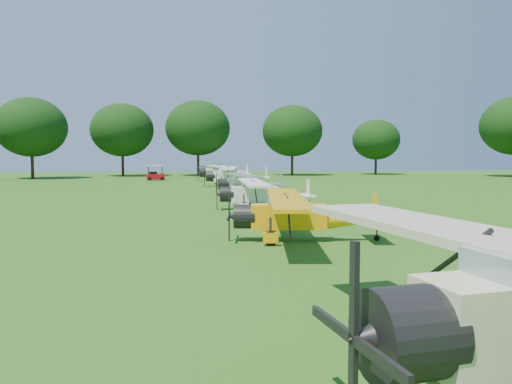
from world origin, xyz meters
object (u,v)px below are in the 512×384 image
aircraft_5 (235,174)px  aircraft_6 (222,171)px  aircraft_4 (248,182)px  golf_cart (155,175)px  aircraft_7 (219,169)px  aircraft_2 (300,212)px  aircraft_3 (262,191)px

aircraft_5 → aircraft_6: bearing=99.2°
aircraft_4 → aircraft_6: size_ratio=0.85×
aircraft_4 → golf_cart: golf_cart is taller
aircraft_4 → aircraft_7: aircraft_7 is taller
aircraft_7 → aircraft_2: bearing=-82.0°
aircraft_6 → aircraft_3: bearing=-94.5°
aircraft_2 → aircraft_7: aircraft_7 is taller
aircraft_3 → aircraft_6: size_ratio=0.85×
aircraft_6 → aircraft_7: size_ratio=0.97×
aircraft_7 → aircraft_4: bearing=-81.2°
aircraft_3 → aircraft_7: bearing=91.7°
aircraft_4 → golf_cart: bearing=102.0°
aircraft_5 → aircraft_3: bearing=-84.3°
golf_cart → aircraft_4: bearing=-79.1°
golf_cart → aircraft_3: bearing=-85.4°
aircraft_3 → aircraft_6: 36.45m
aircraft_3 → aircraft_7: (0.38, 49.74, 0.23)m
aircraft_4 → aircraft_5: (-0.06, 12.00, 0.22)m
aircraft_2 → golf_cart: golf_cart is taller
aircraft_5 → golf_cart: size_ratio=4.46×
aircraft_2 → aircraft_6: size_ratio=0.85×
aircraft_6 → aircraft_7: bearing=84.0°
aircraft_3 → aircraft_2: bearing=-89.0°
aircraft_5 → aircraft_7: bearing=97.2°
aircraft_5 → golf_cart: 18.63m
aircraft_6 → golf_cart: (-9.14, 3.34, -0.63)m
aircraft_2 → aircraft_3: (0.22, 11.83, 0.00)m
aircraft_2 → aircraft_6: aircraft_6 is taller
aircraft_2 → golf_cart: size_ratio=3.75×
aircraft_5 → golf_cart: aircraft_5 is taller
aircraft_2 → aircraft_5: (0.74, 35.68, 0.21)m
aircraft_2 → aircraft_4: (0.80, 23.68, -0.00)m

